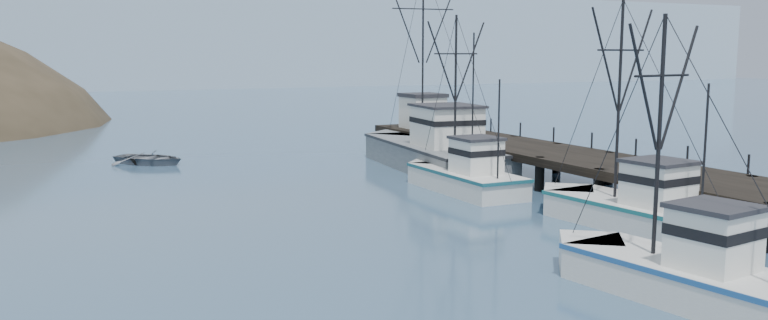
# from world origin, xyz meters

# --- Properties ---
(ground) EXTENTS (400.00, 400.00, 0.00)m
(ground) POSITION_xyz_m (0.00, 0.00, 0.00)
(ground) COLOR #304D6C
(ground) RESTS_ON ground
(pier) EXTENTS (6.00, 44.00, 2.00)m
(pier) POSITION_xyz_m (14.00, 16.00, 1.69)
(pier) COLOR black
(pier) RESTS_ON ground
(distant_ridge) EXTENTS (360.00, 40.00, 26.00)m
(distant_ridge) POSITION_xyz_m (10.00, 170.00, 0.00)
(distant_ridge) COLOR #9EB2C6
(distant_ridge) RESTS_ON ground
(trawler_near) EXTENTS (4.29, 10.54, 10.73)m
(trawler_near) POSITION_xyz_m (9.59, 6.77, 0.82)
(trawler_near) COLOR silver
(trawler_near) RESTS_ON ground
(trawler_mid) EXTENTS (4.27, 9.45, 9.56)m
(trawler_mid) POSITION_xyz_m (3.65, -1.46, 0.82)
(trawler_mid) COLOR silver
(trawler_mid) RESTS_ON ground
(trawler_far) EXTENTS (3.32, 10.06, 10.51)m
(trawler_far) POSITION_xyz_m (7.42, 18.01, 0.82)
(trawler_far) COLOR silver
(trawler_far) RESTS_ON ground
(work_vessel) EXTENTS (6.68, 17.70, 14.46)m
(work_vessel) POSITION_xyz_m (9.99, 26.36, 1.23)
(work_vessel) COLOR slate
(work_vessel) RESTS_ON ground
(pier_shed) EXTENTS (3.00, 3.20, 2.80)m
(pier_shed) POSITION_xyz_m (13.38, 34.00, 3.42)
(pier_shed) COLOR silver
(pier_shed) RESTS_ON pier
(pickup_truck) EXTENTS (4.87, 2.28, 1.35)m
(pickup_truck) POSITION_xyz_m (13.40, 29.69, 2.67)
(pickup_truck) COLOR silver
(pickup_truck) RESTS_ON pier
(motorboat) EXTENTS (6.60, 6.66, 1.13)m
(motorboat) POSITION_xyz_m (-7.51, 36.98, 0.00)
(motorboat) COLOR slate
(motorboat) RESTS_ON ground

